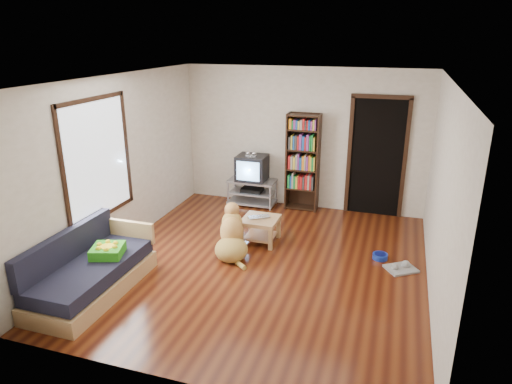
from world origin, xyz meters
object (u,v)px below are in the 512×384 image
(laptop, at_px, (260,218))
(dog, at_px, (232,237))
(crt_tv, at_px, (252,167))
(green_cushion, at_px, (108,251))
(bookshelf, at_px, (303,157))
(dog_bowl, at_px, (380,256))
(coffee_table, at_px, (260,225))
(sofa, at_px, (90,273))
(tv_stand, at_px, (252,191))
(grey_rag, at_px, (401,269))

(laptop, height_order, dog, dog)
(crt_tv, bearing_deg, dog, -80.01)
(green_cushion, xyz_separation_m, bookshelf, (1.80, 3.49, 0.52))
(laptop, distance_m, dog_bowl, 1.89)
(bookshelf, height_order, coffee_table, bookshelf)
(dog, bearing_deg, crt_tv, 99.99)
(bookshelf, relative_size, coffee_table, 3.27)
(laptop, height_order, coffee_table, laptop)
(sofa, bearing_deg, green_cushion, 62.15)
(dog_bowl, height_order, coffee_table, coffee_table)
(tv_stand, bearing_deg, dog_bowl, -32.25)
(green_cushion, height_order, grey_rag, green_cushion)
(dog_bowl, bearing_deg, grey_rag, -39.81)
(crt_tv, height_order, coffee_table, crt_tv)
(tv_stand, bearing_deg, crt_tv, 90.00)
(sofa, bearing_deg, crt_tv, 75.07)
(sofa, relative_size, coffee_table, 3.27)
(dog, bearing_deg, dog_bowl, 14.03)
(crt_tv, bearing_deg, bookshelf, 4.32)
(grey_rag, bearing_deg, green_cushion, -156.79)
(laptop, xyz_separation_m, dog_bowl, (1.86, 0.00, -0.37))
(laptop, bearing_deg, grey_rag, -39.33)
(grey_rag, distance_m, bookshelf, 2.85)
(green_cushion, bearing_deg, grey_rag, 5.29)
(grey_rag, height_order, dog, dog)
(sofa, bearing_deg, tv_stand, 74.98)
(bookshelf, distance_m, dog, 2.39)
(dog_bowl, bearing_deg, tv_stand, 147.75)
(crt_tv, relative_size, bookshelf, 0.32)
(bookshelf, bearing_deg, tv_stand, -174.37)
(laptop, xyz_separation_m, coffee_table, (0.00, 0.03, -0.13))
(green_cushion, height_order, dog, dog)
(laptop, relative_size, bookshelf, 0.19)
(green_cushion, distance_m, crt_tv, 3.53)
(laptop, height_order, sofa, sofa)
(dog_bowl, height_order, dog, dog)
(crt_tv, relative_size, coffee_table, 1.05)
(laptop, bearing_deg, tv_stand, 79.48)
(bookshelf, xyz_separation_m, coffee_table, (-0.30, -1.64, -0.72))
(tv_stand, distance_m, crt_tv, 0.47)
(dog_bowl, xyz_separation_m, crt_tv, (-2.50, 1.60, 0.70))
(green_cushion, bearing_deg, crt_tv, 58.11)
(crt_tv, height_order, bookshelf, bookshelf)
(green_cushion, distance_m, bookshelf, 3.96)
(grey_rag, height_order, crt_tv, crt_tv)
(bookshelf, bearing_deg, crt_tv, -175.68)
(grey_rag, relative_size, tv_stand, 0.44)
(grey_rag, height_order, bookshelf, bookshelf)
(dog_bowl, bearing_deg, sofa, -149.47)
(green_cushion, relative_size, coffee_table, 0.70)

